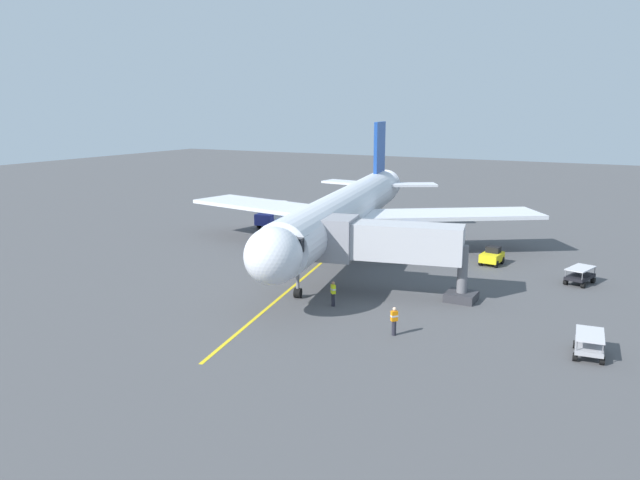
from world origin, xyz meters
name	(u,v)px	position (x,y,z in m)	size (l,w,h in m)	color
ground_plane	(358,252)	(0.00, 0.00, 0.00)	(220.00, 220.00, 0.00)	#4C4C4F
apron_lead_in_line	(313,270)	(0.57, 7.61, 0.01)	(0.24, 40.00, 0.01)	yellow
airplane	(346,211)	(0.62, 1.33, 4.00)	(34.10, 40.09, 11.50)	silver
jet_bridge	(381,242)	(-6.90, 11.30, 3.76)	(11.51, 4.93, 5.40)	#B7B7BC
ground_crew_marshaller	(394,321)	(-10.75, 18.56, 0.89)	(0.46, 0.46, 1.71)	#23232D
ground_crew_wing_walker	(333,293)	(-5.18, 15.36, 0.89)	(0.46, 0.46, 1.71)	#23232D
baggage_cart_near_nose	(589,345)	(-21.07, 16.62, 0.66)	(1.76, 2.72, 1.27)	#9E9EA3
box_truck_portside	(271,214)	(13.91, -7.16, 1.39)	(2.45, 4.79, 2.62)	#2D3899
baggage_cart_starboard_side	(580,275)	(-19.16, 1.87, 0.66)	(2.13, 2.89, 1.27)	black
tug_rear_apron	(492,256)	(-11.95, -1.03, 0.70)	(1.76, 2.43, 1.50)	yellow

